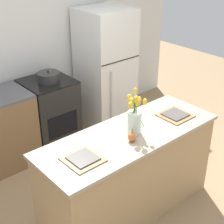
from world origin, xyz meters
TOP-DOWN VIEW (x-y plane):
  - ground_plane at (0.00, 0.00)m, footprint 10.00×10.00m
  - back_wall at (0.00, 2.00)m, footprint 5.20×0.08m
  - kitchen_island at (0.00, 0.00)m, footprint 1.80×0.66m
  - stove_range at (0.10, 1.60)m, footprint 0.60×0.61m
  - refrigerator at (1.05, 1.60)m, footprint 0.68×0.67m
  - flower_vase at (0.03, -0.02)m, footprint 0.17×0.18m
  - pear_figurine at (-0.08, -0.11)m, footprint 0.08×0.08m
  - plate_setting_left at (-0.57, -0.05)m, footprint 0.29×0.29m
  - plate_setting_right at (0.57, -0.05)m, footprint 0.29×0.29m
  - cooking_pot at (0.11, 1.56)m, footprint 0.28×0.28m

SIDE VIEW (x-z plane):
  - ground_plane at x=0.00m, z-range 0.00..0.00m
  - stove_range at x=0.10m, z-range 0.00..0.91m
  - kitchen_island at x=0.00m, z-range 0.00..0.92m
  - refrigerator at x=1.05m, z-range 0.00..1.68m
  - plate_setting_left at x=-0.57m, z-range 0.92..0.94m
  - plate_setting_right at x=0.57m, z-range 0.92..0.94m
  - pear_figurine at x=-0.08m, z-range 0.90..1.03m
  - cooking_pot at x=0.11m, z-range 0.90..1.04m
  - flower_vase at x=0.03m, z-range 0.86..1.29m
  - back_wall at x=0.00m, z-range 0.00..2.70m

